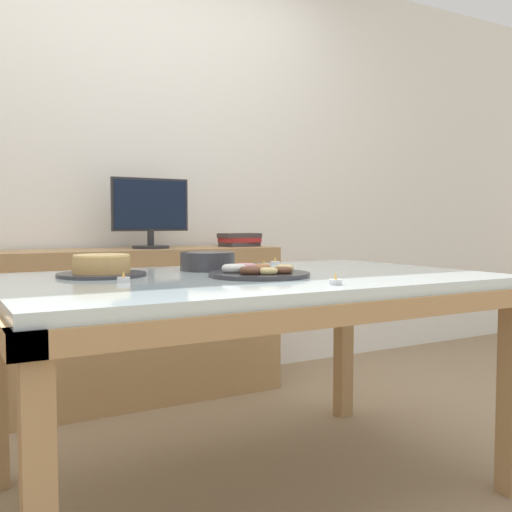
% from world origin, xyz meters
% --- Properties ---
extents(ground_plane, '(12.00, 12.00, 0.00)m').
position_xyz_m(ground_plane, '(0.00, 0.00, 0.00)').
color(ground_plane, '#997F60').
extents(wall_back, '(8.00, 0.10, 2.60)m').
position_xyz_m(wall_back, '(0.00, 1.53, 1.30)').
color(wall_back, white).
rests_on(wall_back, ground).
extents(dining_table, '(1.69, 1.06, 0.77)m').
position_xyz_m(dining_table, '(0.00, 0.00, 0.68)').
color(dining_table, silver).
rests_on(dining_table, ground).
extents(sideboard, '(1.51, 0.44, 0.81)m').
position_xyz_m(sideboard, '(0.00, 1.23, 0.41)').
color(sideboard, tan).
rests_on(sideboard, ground).
extents(computer_monitor, '(0.42, 0.20, 0.38)m').
position_xyz_m(computer_monitor, '(0.06, 1.22, 1.00)').
color(computer_monitor, '#262628').
rests_on(computer_monitor, sideboard).
extents(book_stack, '(0.23, 0.17, 0.08)m').
position_xyz_m(book_stack, '(0.60, 1.23, 0.85)').
color(book_stack, '#3F3838').
rests_on(book_stack, sideboard).
extents(cake_chocolate_round, '(0.30, 0.30, 0.07)m').
position_xyz_m(cake_chocolate_round, '(-0.46, 0.21, 0.80)').
color(cake_chocolate_round, '#333338').
rests_on(cake_chocolate_round, dining_table).
extents(pastry_platter, '(0.34, 0.34, 0.04)m').
position_xyz_m(pastry_platter, '(0.00, -0.06, 0.78)').
color(pastry_platter, '#333338').
rests_on(pastry_platter, dining_table).
extents(plate_stack, '(0.21, 0.21, 0.07)m').
position_xyz_m(plate_stack, '(-0.05, 0.26, 0.80)').
color(plate_stack, '#333338').
rests_on(plate_stack, dining_table).
extents(tealight_left_edge, '(0.04, 0.04, 0.04)m').
position_xyz_m(tealight_left_edge, '(0.07, -0.39, 0.78)').
color(tealight_left_edge, silver).
rests_on(tealight_left_edge, dining_table).
extents(tealight_near_cakes, '(0.04, 0.04, 0.04)m').
position_xyz_m(tealight_near_cakes, '(0.33, 0.38, 0.78)').
color(tealight_near_cakes, silver).
rests_on(tealight_near_cakes, dining_table).
extents(tealight_centre, '(0.04, 0.04, 0.04)m').
position_xyz_m(tealight_centre, '(-0.46, -0.02, 0.78)').
color(tealight_centre, silver).
rests_on(tealight_centre, dining_table).
extents(tealight_right_edge, '(0.04, 0.04, 0.04)m').
position_xyz_m(tealight_right_edge, '(0.18, 0.21, 0.78)').
color(tealight_right_edge, silver).
rests_on(tealight_right_edge, dining_table).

